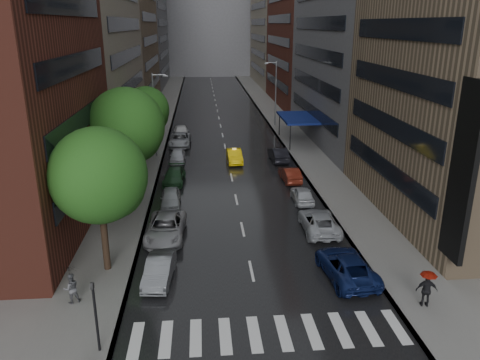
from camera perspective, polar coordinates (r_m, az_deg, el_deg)
name	(u,v)px	position (r m, az deg, el deg)	size (l,w,h in m)	color
ground	(260,309)	(25.21, 2.42, -15.49)	(220.00, 220.00, 0.00)	gray
road	(219,120)	(72.15, -2.53, 7.29)	(14.00, 140.00, 0.01)	black
sidewalk_left	(160,121)	(72.35, -9.72, 7.13)	(4.00, 140.00, 0.15)	gray
sidewalk_right	(278,119)	(73.04, 4.60, 7.44)	(4.00, 140.00, 0.15)	gray
crosswalk	(269,333)	(23.61, 3.55, -18.14)	(13.15, 2.80, 0.01)	silver
buildings_left	(120,11)	(80.45, -14.37, 19.38)	(8.00, 108.00, 38.00)	maroon
buildings_right	(311,17)	(79.42, 8.60, 19.05)	(8.05, 109.10, 36.00)	#937A5B
building_far	(208,16)	(138.74, -3.87, 19.32)	(40.00, 14.00, 32.00)	slate
tree_near	(98,176)	(27.37, -16.88, 0.51)	(5.50, 5.50, 8.77)	#382619
tree_mid	(126,126)	(37.54, -13.72, 6.40)	(5.99, 5.99, 9.54)	#382619
tree_far	(146,110)	(51.30, -11.38, 8.40)	(4.92, 4.92, 7.84)	#382619
taxi	(234,156)	(49.79, -0.70, 2.95)	(1.48, 4.26, 1.40)	yellow
parked_cars_left	(175,170)	(45.26, -7.92, 1.19)	(2.81, 40.19, 1.57)	slate
parked_cars_right	(309,205)	(36.63, 8.44, -3.08)	(2.93, 29.55, 1.50)	#101C4C
ped_black_umbrella	(70,282)	(26.34, -19.98, -11.56)	(1.00, 0.98, 2.09)	#56575C
ped_red_umbrella	(427,286)	(26.40, 21.86, -11.88)	(1.14, 0.82, 2.01)	black
traffic_light	(95,310)	(22.08, -17.23, -14.94)	(0.18, 0.15, 3.45)	black
street_lamp_left	(155,113)	(51.77, -10.31, 8.02)	(1.74, 0.22, 9.00)	gray
street_lamp_right	(275,92)	(67.17, 4.31, 10.63)	(1.74, 0.22, 9.00)	gray
awning	(298,118)	(57.98, 7.05, 7.52)	(4.00, 8.00, 3.12)	navy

